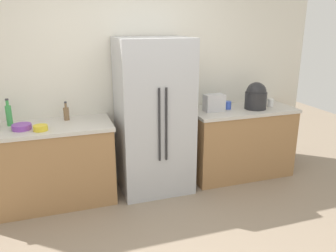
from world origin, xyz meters
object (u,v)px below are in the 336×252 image
bottle_b (66,113)px  cup_c (214,104)px  bottle_a (9,115)px  bowl_c (22,127)px  cup_b (270,103)px  rice_cooker (256,96)px  cup_a (227,105)px  toaster (214,103)px  bowl_a (41,128)px  refrigerator (154,117)px

bottle_b → cup_c: 1.88m
bottle_a → bowl_c: size_ratio=1.51×
cup_b → cup_c: bearing=163.5°
rice_cooker → cup_b: rice_cooker is taller
cup_c → bowl_c: 2.36m
bottle_b → cup_c: (1.88, 0.03, -0.04)m
cup_a → toaster: bearing=-168.5°
bottle_a → bowl_a: size_ratio=2.02×
bottle_a → bowl_c: bottle_a is taller
bottle_b → cup_b: size_ratio=2.12×
bottle_b → bowl_a: bearing=-130.2°
rice_cooker → bowl_c: size_ratio=1.76×
toaster → rice_cooker: 0.57m
cup_c → bowl_a: 2.19m
cup_a → cup_c: (-0.12, 0.15, -0.01)m
cup_a → cup_b: (0.61, -0.06, 0.00)m
rice_cooker → cup_a: size_ratio=3.54×
cup_b → bowl_c: (-3.07, -0.04, -0.02)m
cup_a → cup_b: size_ratio=0.96×
bowl_a → bowl_c: bearing=151.5°
bowl_c → bottle_a: bearing=124.3°
bottle_b → cup_b: (2.60, -0.18, -0.03)m
toaster → bowl_c: toaster is taller
cup_a → bowl_c: 2.46m
toaster → refrigerator: bearing=-178.4°
bottle_b → cup_c: bearing=0.9°
bottle_a → cup_c: bottle_a is taller
refrigerator → bowl_c: bearing=-178.6°
bottle_a → cup_a: size_ratio=3.05×
rice_cooker → cup_c: 0.55m
rice_cooker → cup_a: rice_cooker is taller
bottle_b → bowl_c: 0.52m
rice_cooker → cup_c: bearing=150.7°
bottle_a → rice_cooker: bearing=-3.8°
toaster → bowl_c: bearing=-178.5°
toaster → bowl_a: bearing=-175.5°
rice_cooker → bottle_b: 2.36m
rice_cooker → cup_a: bearing=162.6°
rice_cooker → cup_b: size_ratio=3.40×
refrigerator → bowl_a: 1.27m
refrigerator → rice_cooker: size_ratio=5.30×
toaster → cup_b: size_ratio=2.47×
bottle_a → bowl_a: bottle_a is taller
rice_cooker → toaster: bearing=173.4°
cup_c → bowl_a: size_ratio=0.50×
cup_b → bowl_c: size_ratio=0.52×
refrigerator → bowl_c: size_ratio=9.31×
bowl_a → bowl_c: size_ratio=0.75×
refrigerator → cup_b: (1.62, 0.00, 0.05)m
bottle_a → bowl_c: bearing=-55.7°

